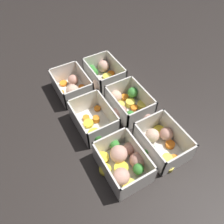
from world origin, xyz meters
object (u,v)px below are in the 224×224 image
object	(u,v)px
container_near_right	(124,162)
container_far_right	(161,142)
container_far_left	(102,75)
container_near_center	(94,122)
container_far_center	(128,105)
container_near_left	(73,87)

from	to	relation	value
container_near_right	container_far_right	xyz separation A→B (m)	(-0.00, 0.13, -0.00)
container_far_right	container_far_left	bearing A→B (deg)	-178.16
container_near_right	container_far_right	distance (m)	0.13
container_near_center	container_far_center	size ratio (longest dim) A/B	0.87
container_far_left	container_far_center	xyz separation A→B (m)	(0.17, 0.01, -0.00)
container_near_center	container_near_right	bearing A→B (deg)	3.18
container_near_left	container_near_right	bearing A→B (deg)	0.59
container_near_center	container_far_center	bearing A→B (deg)	93.55
container_near_center	container_far_left	world-z (taller)	same
container_far_left	container_far_center	world-z (taller)	same
container_near_center	container_far_right	xyz separation A→B (m)	(0.16, 0.14, -0.00)
container_near_center	container_far_left	size ratio (longest dim) A/B	0.96
container_near_left	container_near_center	size ratio (longest dim) A/B	1.03
container_near_left	container_far_right	xyz separation A→B (m)	(0.34, 0.13, -0.00)
container_near_left	container_near_center	world-z (taller)	same
container_far_left	container_far_right	bearing A→B (deg)	1.84
container_far_left	container_near_right	bearing A→B (deg)	-18.86
container_near_right	container_far_center	size ratio (longest dim) A/B	0.87
container_near_center	container_near_right	size ratio (longest dim) A/B	1.00
container_near_left	container_near_center	xyz separation A→B (m)	(0.18, -0.01, 0.00)
container_far_left	container_near_left	bearing A→B (deg)	-89.13
container_near_left	container_far_left	size ratio (longest dim) A/B	0.99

